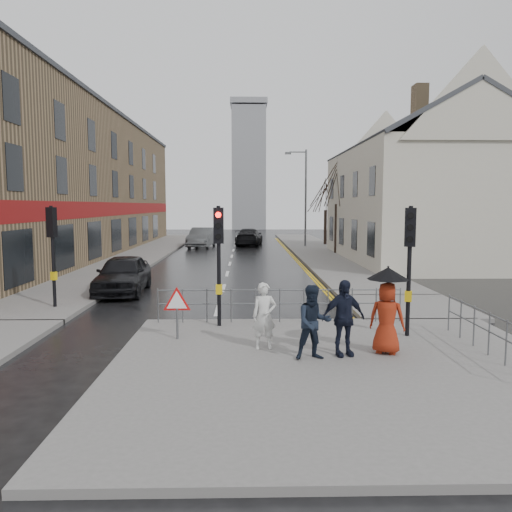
{
  "coord_description": "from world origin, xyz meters",
  "views": [
    {
      "loc": [
        0.94,
        -13.75,
        3.55
      ],
      "look_at": [
        1.31,
        3.3,
        1.82
      ],
      "focal_mm": 35.0,
      "sensor_mm": 36.0,
      "label": 1
    }
  ],
  "objects_px": {
    "car_parked": "(123,274)",
    "pedestrian_with_umbrella": "(387,306)",
    "pedestrian_b": "(314,322)",
    "pedestrian_a": "(264,316)",
    "pedestrian_d": "(343,318)",
    "car_mid": "(202,238)"
  },
  "relations": [
    {
      "from": "pedestrian_b",
      "to": "car_parked",
      "type": "height_order",
      "value": "pedestrian_b"
    },
    {
      "from": "pedestrian_d",
      "to": "car_mid",
      "type": "relative_size",
      "value": 0.34
    },
    {
      "from": "pedestrian_a",
      "to": "pedestrian_b",
      "type": "relative_size",
      "value": 0.95
    },
    {
      "from": "pedestrian_b",
      "to": "pedestrian_with_umbrella",
      "type": "bearing_deg",
      "value": 5.13
    },
    {
      "from": "pedestrian_with_umbrella",
      "to": "pedestrian_b",
      "type": "bearing_deg",
      "value": -166.85
    },
    {
      "from": "pedestrian_a",
      "to": "pedestrian_b",
      "type": "distance_m",
      "value": 1.37
    },
    {
      "from": "pedestrian_a",
      "to": "pedestrian_with_umbrella",
      "type": "height_order",
      "value": "pedestrian_with_umbrella"
    },
    {
      "from": "pedestrian_a",
      "to": "pedestrian_with_umbrella",
      "type": "xyz_separation_m",
      "value": [
        2.81,
        -0.46,
        0.31
      ]
    },
    {
      "from": "pedestrian_b",
      "to": "pedestrian_d",
      "type": "relative_size",
      "value": 0.95
    },
    {
      "from": "pedestrian_b",
      "to": "car_parked",
      "type": "distance_m",
      "value": 11.31
    },
    {
      "from": "pedestrian_a",
      "to": "pedestrian_d",
      "type": "xyz_separation_m",
      "value": [
        1.77,
        -0.61,
        0.08
      ]
    },
    {
      "from": "pedestrian_a",
      "to": "pedestrian_d",
      "type": "distance_m",
      "value": 1.87
    },
    {
      "from": "car_parked",
      "to": "pedestrian_a",
      "type": "bearing_deg",
      "value": -59.79
    },
    {
      "from": "pedestrian_with_umbrella",
      "to": "pedestrian_a",
      "type": "bearing_deg",
      "value": 170.65
    },
    {
      "from": "pedestrian_with_umbrella",
      "to": "car_mid",
      "type": "height_order",
      "value": "pedestrian_with_umbrella"
    },
    {
      "from": "pedestrian_d",
      "to": "car_parked",
      "type": "distance_m",
      "value": 11.52
    },
    {
      "from": "pedestrian_d",
      "to": "car_parked",
      "type": "xyz_separation_m",
      "value": [
        -7.16,
        9.02,
        -0.23
      ]
    },
    {
      "from": "pedestrian_with_umbrella",
      "to": "car_parked",
      "type": "bearing_deg",
      "value": 132.76
    },
    {
      "from": "car_parked",
      "to": "car_mid",
      "type": "distance_m",
      "value": 22.12
    },
    {
      "from": "car_parked",
      "to": "pedestrian_with_umbrella",
      "type": "bearing_deg",
      "value": -49.72
    },
    {
      "from": "pedestrian_b",
      "to": "pedestrian_with_umbrella",
      "type": "distance_m",
      "value": 1.81
    },
    {
      "from": "car_mid",
      "to": "pedestrian_b",
      "type": "bearing_deg",
      "value": -74.66
    }
  ]
}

